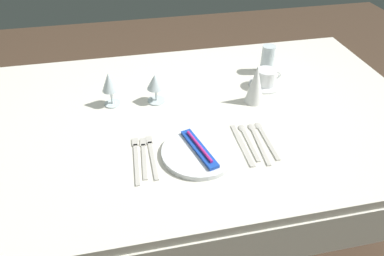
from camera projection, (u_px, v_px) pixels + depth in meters
The scene contains 17 objects.
ground_plane at pixel (194, 227), 1.84m from camera, with size 6.00×6.00×0.00m, color #4C3828.
dining_table at pixel (195, 129), 1.43m from camera, with size 1.80×1.11×0.74m.
dinner_plate at pixel (199, 152), 1.19m from camera, with size 0.26×0.26×0.02m, color white.
toothbrush_package at pixel (199, 148), 1.18m from camera, with size 0.09×0.21×0.02m.
fork_outer at pixel (152, 155), 1.19m from camera, with size 0.02×0.22×0.00m.
fork_inner at pixel (144, 156), 1.18m from camera, with size 0.03×0.20×0.00m.
fork_salad at pixel (136, 158), 1.17m from camera, with size 0.03×0.23×0.00m.
dinner_knife at pixel (243, 146), 1.22m from camera, with size 0.02×0.22×0.00m.
spoon_soup at pixel (247, 138), 1.26m from camera, with size 0.03×0.20×0.01m.
spoon_dessert at pixel (257, 138), 1.25m from camera, with size 0.03×0.23×0.01m.
spoon_tea at pixel (264, 136), 1.27m from camera, with size 0.03×0.21×0.01m.
saucer_left at pixel (265, 85), 1.54m from camera, with size 0.14×0.14×0.01m, color white.
coffee_cup_left at pixel (266, 77), 1.51m from camera, with size 0.11×0.09×0.07m.
wine_glass_centre at pixel (155, 84), 1.39m from camera, with size 0.07×0.07×0.12m.
wine_glass_left at pixel (110, 84), 1.37m from camera, with size 0.07×0.07×0.14m.
drink_tumbler at pixel (267, 61), 1.61m from camera, with size 0.06×0.06×0.13m.
napkin_folded at pixel (256, 84), 1.39m from camera, with size 0.08×0.08×0.16m, color white.
Camera 1 is at (-0.24, -1.10, 1.54)m, focal length 32.84 mm.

